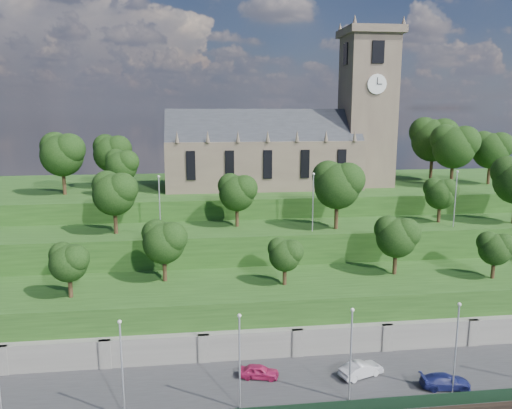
{
  "coord_description": "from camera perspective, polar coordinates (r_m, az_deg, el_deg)",
  "views": [
    {
      "loc": [
        -15.57,
        -37.4,
        28.19
      ],
      "look_at": [
        -7.1,
        30.0,
        15.05
      ],
      "focal_mm": 35.0,
      "sensor_mm": 36.0,
      "label": 1
    }
  ],
  "objects": [
    {
      "name": "promenade",
      "position": [
        53.53,
        11.5,
        -19.81
      ],
      "size": [
        160.0,
        12.0,
        2.0
      ],
      "primitive_type": "cube",
      "color": "#2D2D30",
      "rests_on": "ground"
    },
    {
      "name": "fence",
      "position": [
        48.39,
        13.75,
        -21.32
      ],
      "size": [
        160.0,
        0.1,
        1.2
      ],
      "primitive_type": "cube",
      "color": "black",
      "rests_on": "promenade"
    },
    {
      "name": "retaining_wall",
      "position": [
        57.8,
        9.61,
        -15.61
      ],
      "size": [
        160.0,
        2.1,
        5.0
      ],
      "color": "slate",
      "rests_on": "ground"
    },
    {
      "name": "embankment_lower",
      "position": [
        62.43,
        8.04,
        -11.96
      ],
      "size": [
        160.0,
        12.0,
        8.0
      ],
      "primitive_type": "cube",
      "color": "#204617",
      "rests_on": "ground"
    },
    {
      "name": "embankment_upper",
      "position": [
        71.72,
        5.78,
        -7.13
      ],
      "size": [
        160.0,
        10.0,
        12.0
      ],
      "primitive_type": "cube",
      "color": "#204617",
      "rests_on": "ground"
    },
    {
      "name": "hilltop",
      "position": [
        91.16,
        2.87,
        -2.18
      ],
      "size": [
        160.0,
        32.0,
        15.0
      ],
      "primitive_type": "cube",
      "color": "#204617",
      "rests_on": "ground"
    },
    {
      "name": "church",
      "position": [
        85.17,
        3.96,
        7.11
      ],
      "size": [
        38.6,
        12.35,
        27.6
      ],
      "color": "brown",
      "rests_on": "hilltop"
    },
    {
      "name": "trees_lower",
      "position": [
        60.96,
        10.77,
        -4.01
      ],
      "size": [
        66.96,
        8.51,
        7.39
      ],
      "color": "#342214",
      "rests_on": "embankment_lower"
    },
    {
      "name": "trees_upper",
      "position": [
        69.26,
        10.55,
        2.21
      ],
      "size": [
        62.11,
        8.68,
        9.57
      ],
      "color": "#342214",
      "rests_on": "embankment_upper"
    },
    {
      "name": "trees_hilltop",
      "position": [
        86.13,
        8.77,
        6.61
      ],
      "size": [
        78.54,
        16.28,
        11.61
      ],
      "color": "#342214",
      "rests_on": "hilltop"
    },
    {
      "name": "lamp_posts_promenade",
      "position": [
        47.14,
        10.79,
        -15.85
      ],
      "size": [
        60.36,
        0.36,
        8.93
      ],
      "color": "#B2B2B7",
      "rests_on": "promenade"
    },
    {
      "name": "lamp_posts_upper",
      "position": [
        66.32,
        6.53,
        0.77
      ],
      "size": [
        40.36,
        0.36,
        7.89
      ],
      "color": "#B2B2B7",
      "rests_on": "embankment_upper"
    },
    {
      "name": "car_left",
      "position": [
        51.85,
        0.35,
        -18.54
      ],
      "size": [
        4.15,
        2.43,
        1.33
      ],
      "primitive_type": "imported",
      "rotation": [
        0.0,
        0.0,
        1.33
      ],
      "color": "#AA1C4E",
      "rests_on": "promenade"
    },
    {
      "name": "car_middle",
      "position": [
        53.08,
        11.91,
        -17.95
      ],
      "size": [
        4.78,
        3.01,
        1.49
      ],
      "primitive_type": "imported",
      "rotation": [
        0.0,
        0.0,
        1.92
      ],
      "color": "#B7B6BB",
      "rests_on": "promenade"
    },
    {
      "name": "car_right",
      "position": [
        53.41,
        20.82,
        -18.35
      ],
      "size": [
        4.87,
        2.43,
        1.36
      ],
      "primitive_type": "imported",
      "rotation": [
        0.0,
        0.0,
        1.46
      ],
      "color": "navy",
      "rests_on": "promenade"
    }
  ]
}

